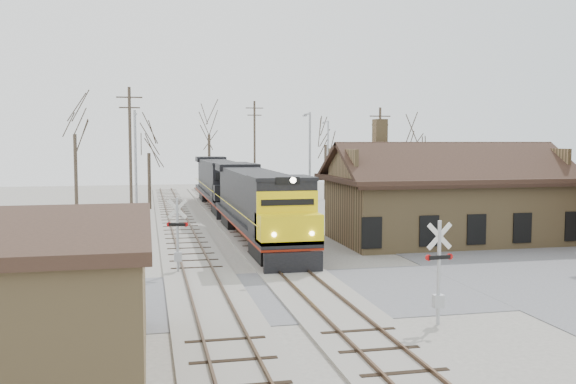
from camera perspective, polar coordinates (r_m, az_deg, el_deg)
ground at (r=27.81m, az=2.26°, el=-8.96°), size 140.00×140.00×0.00m
road at (r=27.81m, az=2.27°, el=-8.93°), size 60.00×9.00×0.03m
track_main at (r=42.21m, az=-2.92°, el=-4.19°), size 3.40×90.00×0.24m
track_siding at (r=41.72m, az=-9.04°, el=-4.35°), size 3.40×90.00×0.24m
depot at (r=42.76m, az=13.82°, el=-1.04°), size 15.20×9.31×7.90m
locomotive_lead at (r=40.68m, az=-2.64°, el=-1.11°), size 3.16×21.18×4.70m
locomotive_trailing at (r=61.86m, az=-6.02°, el=0.84°), size 3.16×21.18×4.45m
crossbuck_near at (r=23.44m, az=13.25°, el=-7.22°), size 1.06×0.28×3.72m
crossbuck_far at (r=31.80m, az=-9.79°, el=-4.03°), size 1.04×0.40×3.75m
streetlight_a at (r=43.97m, az=-13.38°, el=2.23°), size 0.25×2.04×8.51m
streetlight_b at (r=50.45m, az=1.91°, el=2.76°), size 0.25×2.04×8.71m
streetlight_c at (r=65.34m, az=3.54°, el=3.09°), size 0.25×2.04×8.51m
utility_pole_a at (r=51.76m, az=-13.84°, el=3.42°), size 2.00×0.24×10.66m
utility_pole_b at (r=72.99m, az=-2.99°, el=3.98°), size 2.00×0.24×10.96m
utility_pole_c at (r=59.97m, az=8.15°, el=3.11°), size 2.00×0.24×9.54m
tree_a at (r=61.11m, az=-18.45°, el=6.00°), size 4.72×4.72×11.57m
tree_b at (r=62.16m, az=-12.28°, el=4.20°), size 3.55×3.55×8.70m
tree_c at (r=75.96m, az=-7.04°, el=5.99°), size 4.80×4.80×11.77m
tree_d at (r=70.73m, az=3.36°, el=5.01°), size 4.02×4.02×9.85m
tree_e at (r=68.61m, az=11.27°, el=4.34°), size 3.61×3.61×8.85m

